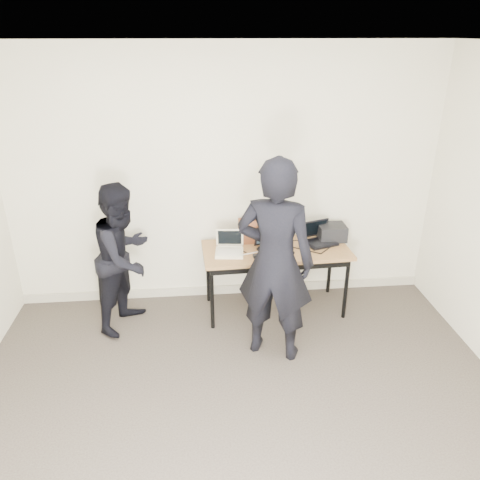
{
  "coord_description": "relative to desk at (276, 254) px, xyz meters",
  "views": [
    {
      "loc": [
        -0.29,
        -2.43,
        2.77
      ],
      "look_at": [
        0.1,
        1.6,
        0.95
      ],
      "focal_mm": 35.0,
      "sensor_mm": 36.0,
      "label": 1
    }
  ],
  "objects": [
    {
      "name": "person_observer",
      "position": [
        -1.52,
        -0.09,
        0.09
      ],
      "size": [
        0.83,
        0.9,
        1.5
      ],
      "primitive_type": "imported",
      "rotation": [
        0.0,
        0.0,
        1.11
      ],
      "color": "black",
      "rests_on": "ground"
    },
    {
      "name": "cables",
      "position": [
        0.04,
        -0.01,
        0.06
      ],
      "size": [
        1.14,
        0.41,
        0.01
      ],
      "rotation": [
        0.0,
        0.0,
        -0.16
      ],
      "color": "black",
      "rests_on": "desk"
    },
    {
      "name": "baseboard",
      "position": [
        -0.5,
        0.39,
        -0.61
      ],
      "size": [
        4.5,
        0.03,
        0.1
      ],
      "primitive_type": "cube",
      "color": "#B4AC95",
      "rests_on": "ground"
    },
    {
      "name": "tissue",
      "position": [
        -0.15,
        0.23,
        0.34
      ],
      "size": [
        0.14,
        0.1,
        0.08
      ],
      "primitive_type": "ellipsoid",
      "rotation": [
        0.0,
        0.0,
        -0.04
      ],
      "color": "white",
      "rests_on": "leather_satchel"
    },
    {
      "name": "person_typist",
      "position": [
        -0.14,
        -0.71,
        0.28
      ],
      "size": [
        0.8,
        0.68,
        1.88
      ],
      "primitive_type": "imported",
      "rotation": [
        0.0,
        0.0,
        2.75
      ],
      "color": "black",
      "rests_on": "ground"
    },
    {
      "name": "equipment_box",
      "position": [
        0.63,
        0.19,
        0.14
      ],
      "size": [
        0.28,
        0.24,
        0.16
      ],
      "primitive_type": "cube",
      "rotation": [
        0.0,
        0.0,
        0.0
      ],
      "color": "black",
      "rests_on": "desk"
    },
    {
      "name": "power_brick",
      "position": [
        -0.22,
        -0.17,
        0.07
      ],
      "size": [
        0.08,
        0.06,
        0.03
      ],
      "primitive_type": "cube",
      "rotation": [
        0.0,
        0.0,
        0.1
      ],
      "color": "black",
      "rests_on": "desk"
    },
    {
      "name": "laptop_beige",
      "position": [
        -0.48,
        -0.04,
        0.1
      ],
      "size": [
        0.3,
        0.3,
        0.22
      ],
      "rotation": [
        0.0,
        0.0,
        -0.11
      ],
      "color": "beige",
      "rests_on": "desk"
    },
    {
      "name": "leather_satchel",
      "position": [
        -0.18,
        0.23,
        0.19
      ],
      "size": [
        0.37,
        0.2,
        0.25
      ],
      "rotation": [
        0.0,
        0.0,
        0.06
      ],
      "color": "brown",
      "rests_on": "desk"
    },
    {
      "name": "laptop_right",
      "position": [
        0.47,
        0.13,
        0.11
      ],
      "size": [
        0.39,
        0.38,
        0.23
      ],
      "rotation": [
        0.0,
        0.0,
        0.33
      ],
      "color": "black",
      "rests_on": "desk"
    },
    {
      "name": "room",
      "position": [
        -0.5,
        -1.85,
        0.69
      ],
      "size": [
        4.6,
        4.6,
        2.8
      ],
      "color": "#413932",
      "rests_on": "ground"
    },
    {
      "name": "desk",
      "position": [
        0.0,
        0.0,
        0.0
      ],
      "size": [
        1.53,
        0.71,
        0.72
      ],
      "rotation": [
        0.0,
        0.0,
        0.04
      ],
      "color": "olive",
      "rests_on": "ground"
    },
    {
      "name": "laptop_center",
      "position": [
        -0.03,
        -0.01,
        0.11
      ],
      "size": [
        0.39,
        0.38,
        0.24
      ],
      "rotation": [
        0.0,
        0.0,
        0.31
      ],
      "color": "black",
      "rests_on": "desk"
    }
  ]
}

